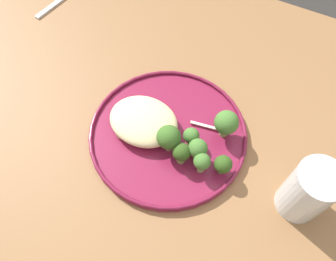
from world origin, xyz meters
TOP-DOWN VIEW (x-y plane):
  - ground at (0.00, 0.00)m, footprint 6.00×6.00m
  - wooden_dining_table at (0.00, 0.00)m, footprint 1.40×1.00m
  - dinner_plate at (0.05, -0.04)m, footprint 0.29×0.29m
  - noodle_bed at (0.09, -0.03)m, footprint 0.13×0.10m
  - seared_scallop_half_hidden at (0.08, -0.02)m, footprint 0.03×0.03m
  - seared_scallop_left_edge at (0.12, 0.00)m, footprint 0.03×0.03m
  - seared_scallop_right_edge at (0.11, -0.07)m, footprint 0.03×0.03m
  - seared_scallop_center_golden at (0.12, -0.05)m, footprint 0.03×0.03m
  - broccoli_floret_center_pile at (-0.07, -0.01)m, footprint 0.03×0.03m
  - broccoli_floret_right_tilted at (-0.00, -0.04)m, footprint 0.03×0.03m
  - broccoli_floret_split_head at (-0.04, 0.00)m, footprint 0.03×0.03m
  - broccoli_floret_left_leaning at (-0.05, -0.08)m, footprint 0.04×0.04m
  - broccoli_floret_near_rim at (0.03, -0.01)m, footprint 0.04×0.04m
  - broccoli_floret_rear_charred at (-0.02, -0.02)m, footprint 0.03×0.03m
  - broccoli_floret_beside_noodles at (0.00, 0.00)m, footprint 0.03×0.03m
  - onion_sliver_short_strip at (-0.01, -0.04)m, footprint 0.03×0.02m
  - onion_sliver_pale_crescent at (-0.01, -0.08)m, footprint 0.06×0.01m
  - water_glass at (-0.20, -0.02)m, footprint 0.07×0.07m

SIDE VIEW (x-z plane):
  - ground at x=0.00m, z-range 0.00..0.00m
  - wooden_dining_table at x=0.00m, z-range 0.29..1.03m
  - dinner_plate at x=0.05m, z-range 0.74..0.76m
  - onion_sliver_short_strip at x=-0.01m, z-range 0.75..0.76m
  - onion_sliver_pale_crescent at x=-0.01m, z-range 0.75..0.76m
  - seared_scallop_right_edge at x=0.11m, z-range 0.75..0.77m
  - seared_scallop_half_hidden at x=0.08m, z-range 0.75..0.77m
  - seared_scallop_left_edge at x=0.12m, z-range 0.75..0.77m
  - seared_scallop_center_golden at x=0.12m, z-range 0.75..0.77m
  - noodle_bed at x=0.09m, z-range 0.75..0.79m
  - broccoli_floret_right_tilted at x=0.00m, z-range 0.75..0.80m
  - broccoli_floret_center_pile at x=-0.07m, z-range 0.75..0.80m
  - broccoli_floret_beside_noodles at x=0.00m, z-range 0.76..0.80m
  - broccoli_floret_split_head at x=-0.04m, z-range 0.76..0.80m
  - broccoli_floret_rear_charred at x=-0.02m, z-range 0.76..0.81m
  - broccoli_floret_left_leaning at x=-0.05m, z-range 0.76..0.82m
  - broccoli_floret_near_rim at x=0.03m, z-range 0.76..0.82m
  - water_glass at x=-0.20m, z-range 0.73..0.85m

